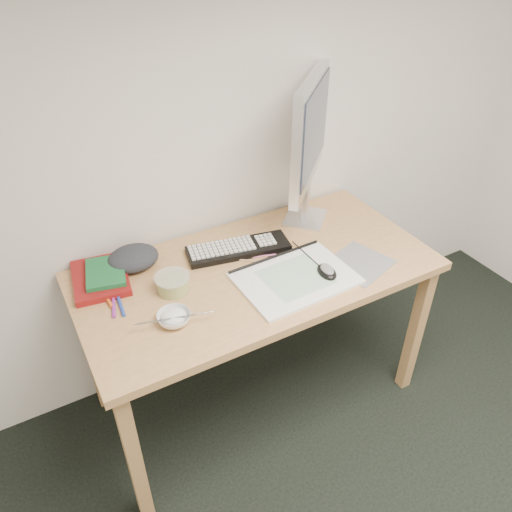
{
  "coord_description": "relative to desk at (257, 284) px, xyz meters",
  "views": [
    {
      "loc": [
        -0.75,
        0.07,
        1.93
      ],
      "look_at": [
        -0.0,
        1.4,
        0.83
      ],
      "focal_mm": 35.0,
      "sensor_mm": 36.0,
      "label": 1
    }
  ],
  "objects": [
    {
      "name": "sketchpad",
      "position": [
        0.09,
        -0.14,
        0.09
      ],
      "size": [
        0.44,
        0.32,
        0.01
      ],
      "primitive_type": "cube",
      "rotation": [
        0.0,
        0.0,
        0.03
      ],
      "color": "white",
      "rests_on": "desk"
    },
    {
      "name": "fruit_tub",
      "position": [
        -0.34,
        0.03,
        0.11
      ],
      "size": [
        0.16,
        0.16,
        0.06
      ],
      "primitive_type": "cylinder",
      "rotation": [
        0.0,
        0.0,
        0.3
      ],
      "color": "#E5D350",
      "rests_on": "desk"
    },
    {
      "name": "rice_bowl",
      "position": [
        -0.4,
        -0.13,
        0.1
      ],
      "size": [
        0.14,
        0.14,
        0.04
      ],
      "primitive_type": "imported",
      "rotation": [
        0.0,
        0.0,
        -0.25
      ],
      "color": "silver",
      "rests_on": "desk"
    },
    {
      "name": "cloth_lump",
      "position": [
        -0.41,
        0.25,
        0.12
      ],
      "size": [
        0.18,
        0.15,
        0.07
      ],
      "primitive_type": "ellipsoid",
      "rotation": [
        0.0,
        0.0,
        0.09
      ],
      "color": "#27282E",
      "rests_on": "desk"
    },
    {
      "name": "marker_blue",
      "position": [
        -0.53,
        0.04,
        0.09
      ],
      "size": [
        0.03,
        0.14,
        0.01
      ],
      "primitive_type": "cylinder",
      "rotation": [
        0.0,
        1.57,
        1.48
      ],
      "color": "#2040B0",
      "rests_on": "desk"
    },
    {
      "name": "marker_purple",
      "position": [
        -0.55,
        0.05,
        0.09
      ],
      "size": [
        0.05,
        0.14,
        0.01
      ],
      "primitive_type": "cylinder",
      "rotation": [
        0.0,
        1.57,
        1.32
      ],
      "color": "purple",
      "rests_on": "desk"
    },
    {
      "name": "pencil_tan",
      "position": [
        -0.04,
        0.08,
        0.09
      ],
      "size": [
        0.16,
        0.13,
        0.01
      ],
      "primitive_type": "cylinder",
      "rotation": [
        0.0,
        1.57,
        -0.67
      ],
      "color": "tan",
      "rests_on": "desk"
    },
    {
      "name": "book_red",
      "position": [
        -0.56,
        0.22,
        0.1
      ],
      "size": [
        0.23,
        0.29,
        0.03
      ],
      "primitive_type": "cube",
      "rotation": [
        0.0,
        0.0,
        -0.14
      ],
      "color": "maroon",
      "rests_on": "desk"
    },
    {
      "name": "pencil_black",
      "position": [
        0.15,
        0.02,
        0.09
      ],
      "size": [
        0.16,
        0.04,
        0.01
      ],
      "primitive_type": "cylinder",
      "rotation": [
        0.0,
        1.57,
        -0.23
      ],
      "color": "black",
      "rests_on": "desk"
    },
    {
      "name": "desk",
      "position": [
        0.0,
        0.0,
        0.0
      ],
      "size": [
        1.4,
        0.7,
        0.75
      ],
      "color": "tan",
      "rests_on": "ground"
    },
    {
      "name": "chopsticks",
      "position": [
        -0.4,
        -0.15,
        0.12
      ],
      "size": [
        0.25,
        0.08,
        0.02
      ],
      "primitive_type": "cylinder",
      "rotation": [
        0.0,
        1.57,
        -0.26
      ],
      "color": "silver",
      "rests_on": "rice_bowl"
    },
    {
      "name": "pencil_pink",
      "position": [
        0.03,
        0.06,
        0.09
      ],
      "size": [
        0.17,
        0.05,
        0.01
      ],
      "primitive_type": "cylinder",
      "rotation": [
        0.0,
        1.57,
        -0.28
      ],
      "color": "#D56A9B",
      "rests_on": "desk"
    },
    {
      "name": "mousepad",
      "position": [
        0.37,
        -0.17,
        0.08
      ],
      "size": [
        0.29,
        0.27,
        0.0
      ],
      "primitive_type": "cube",
      "rotation": [
        0.0,
        0.0,
        0.31
      ],
      "color": "slate",
      "rests_on": "desk"
    },
    {
      "name": "mouse",
      "position": [
        0.21,
        -0.17,
        0.11
      ],
      "size": [
        0.08,
        0.11,
        0.04
      ],
      "primitive_type": "ellipsoid",
      "rotation": [
        0.0,
        0.0,
        -0.15
      ],
      "color": "black",
      "rests_on": "sketchpad"
    },
    {
      "name": "marker_orange",
      "position": [
        -0.57,
        0.11,
        0.09
      ],
      "size": [
        0.02,
        0.15,
        0.01
      ],
      "primitive_type": "cylinder",
      "rotation": [
        0.0,
        1.57,
        1.63
      ],
      "color": "orange",
      "rests_on": "desk"
    },
    {
      "name": "keyboard",
      "position": [
        -0.01,
        0.14,
        0.09
      ],
      "size": [
        0.44,
        0.21,
        0.02
      ],
      "primitive_type": "cube",
      "rotation": [
        0.0,
        0.0,
        -0.19
      ],
      "color": "black",
      "rests_on": "desk"
    },
    {
      "name": "monitor",
      "position": [
        0.37,
        0.22,
        0.49
      ],
      "size": [
        0.42,
        0.42,
        0.64
      ],
      "rotation": [
        0.0,
        0.0,
        0.78
      ],
      "color": "silver",
      "rests_on": "desk"
    },
    {
      "name": "book_green",
      "position": [
        -0.53,
        0.21,
        0.12
      ],
      "size": [
        0.18,
        0.22,
        0.02
      ],
      "primitive_type": "cube",
      "rotation": [
        0.0,
        0.0,
        -0.23
      ],
      "color": "#175E2E",
      "rests_on": "book_red"
    }
  ]
}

